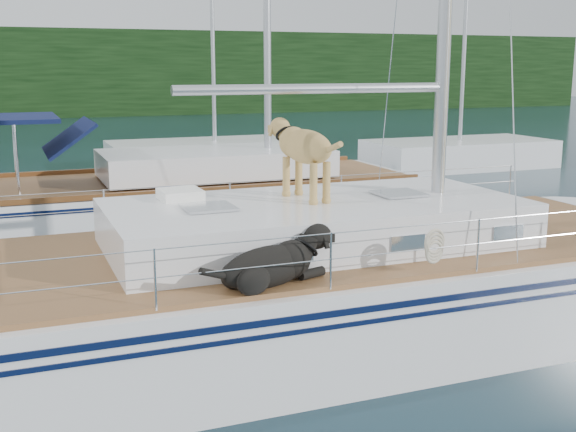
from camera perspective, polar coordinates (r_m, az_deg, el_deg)
name	(u,v)px	position (r m, az deg, el deg)	size (l,w,h in m)	color
ground	(257,345)	(9.35, -2.44, -10.12)	(120.00, 120.00, 0.00)	black
tree_line	(42,73)	(53.28, -18.84, 10.63)	(90.00, 3.00, 6.00)	black
shore_bank	(44,107)	(54.55, -18.74, 8.12)	(92.00, 1.00, 1.20)	#595147
main_sailboat	(264,293)	(9.14, -1.91, -6.08)	(12.00, 3.82, 14.01)	white
neighbor_sailboat	(167,204)	(15.46, -9.58, 0.95)	(11.00, 3.50, 13.30)	white
bg_boat_center	(215,155)	(25.33, -5.79, 4.83)	(7.20, 3.00, 11.65)	white
bg_boat_east	(459,154)	(26.04, 13.36, 4.78)	(6.40, 3.00, 11.65)	white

